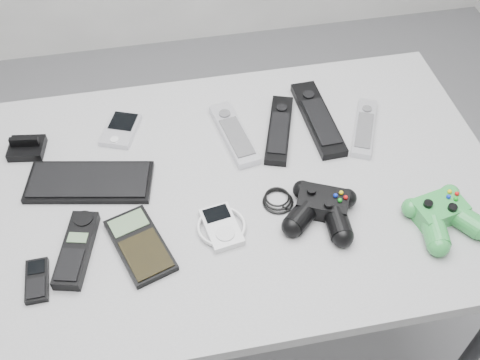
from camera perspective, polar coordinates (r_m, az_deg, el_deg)
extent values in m
plane|color=slate|center=(1.95, -1.28, -16.74)|extent=(3.50, 3.50, 0.00)
cube|color=gray|center=(1.28, -0.39, -0.90)|extent=(1.21, 0.78, 0.03)
cylinder|color=black|center=(1.63, 22.39, -16.19)|extent=(0.04, 0.04, 0.78)
cylinder|color=black|center=(1.84, -19.43, -3.59)|extent=(0.04, 0.04, 0.78)
cylinder|color=black|center=(1.93, 14.01, 1.28)|extent=(0.04, 0.04, 0.78)
cube|color=black|center=(1.31, -15.04, -0.15)|extent=(0.30, 0.17, 0.02)
cube|color=black|center=(1.42, -20.95, 3.36)|extent=(0.09, 0.08, 0.04)
cube|color=silver|center=(1.41, -12.05, 5.07)|extent=(0.11, 0.13, 0.02)
cube|color=silver|center=(1.37, -0.63, 4.76)|extent=(0.09, 0.22, 0.02)
cube|color=black|center=(1.38, 4.01, 5.19)|extent=(0.12, 0.23, 0.02)
cube|color=black|center=(1.42, 7.92, 6.26)|extent=(0.07, 0.27, 0.03)
cube|color=#BBBCC2|center=(1.42, 12.53, 5.27)|extent=(0.12, 0.20, 0.02)
cube|color=black|center=(1.18, -19.94, -9.56)|extent=(0.05, 0.10, 0.02)
cube|color=black|center=(1.20, -16.28, -6.75)|extent=(0.10, 0.19, 0.03)
cube|color=black|center=(1.18, -10.13, -6.49)|extent=(0.14, 0.20, 0.02)
cube|color=silver|center=(1.19, -1.90, -4.73)|extent=(0.12, 0.13, 0.02)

